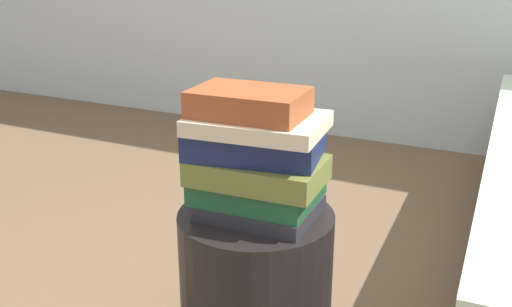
{
  "coord_description": "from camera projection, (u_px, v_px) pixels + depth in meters",
  "views": [
    {
      "loc": [
        0.53,
        -1.11,
        1.02
      ],
      "look_at": [
        0.0,
        0.0,
        0.58
      ],
      "focal_mm": 42.09,
      "sensor_mm": 36.0,
      "label": 1
    }
  ],
  "objects": [
    {
      "name": "book_charcoal",
      "position": [
        260.0,
        208.0,
        1.34
      ],
      "size": [
        0.25,
        0.19,
        0.03
      ],
      "primitive_type": "cube",
      "rotation": [
        0.0,
        0.0,
        0.01
      ],
      "color": "#28282D",
      "rests_on": "side_table"
    },
    {
      "name": "book_rust",
      "position": [
        249.0,
        103.0,
        1.26
      ],
      "size": [
        0.24,
        0.17,
        0.06
      ],
      "primitive_type": "cube",
      "rotation": [
        0.0,
        0.0,
        0.05
      ],
      "color": "#994723",
      "rests_on": "book_cream"
    },
    {
      "name": "book_forest",
      "position": [
        257.0,
        189.0,
        1.34
      ],
      "size": [
        0.27,
        0.21,
        0.05
      ],
      "primitive_type": "cube",
      "rotation": [
        0.0,
        0.0,
        0.03
      ],
      "color": "#1E512D",
      "rests_on": "book_charcoal"
    },
    {
      "name": "book_navy",
      "position": [
        256.0,
        142.0,
        1.31
      ],
      "size": [
        0.31,
        0.24,
        0.06
      ],
      "primitive_type": "cube",
      "rotation": [
        0.0,
        0.0,
        0.17
      ],
      "color": "#19234C",
      "rests_on": "book_olive"
    },
    {
      "name": "book_cream",
      "position": [
        258.0,
        123.0,
        1.27
      ],
      "size": [
        0.3,
        0.23,
        0.03
      ],
      "primitive_type": "cube",
      "rotation": [
        0.0,
        0.0,
        0.09
      ],
      "color": "beige",
      "rests_on": "book_navy"
    },
    {
      "name": "side_table",
      "position": [
        256.0,
        298.0,
        1.43
      ],
      "size": [
        0.36,
        0.36,
        0.44
      ],
      "primitive_type": "cylinder",
      "color": "black",
      "rests_on": "ground_plane"
    },
    {
      "name": "book_olive",
      "position": [
        258.0,
        170.0,
        1.3
      ],
      "size": [
        0.29,
        0.19,
        0.05
      ],
      "primitive_type": "cube",
      "rotation": [
        0.0,
        0.0,
        0.05
      ],
      "color": "olive",
      "rests_on": "book_forest"
    }
  ]
}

